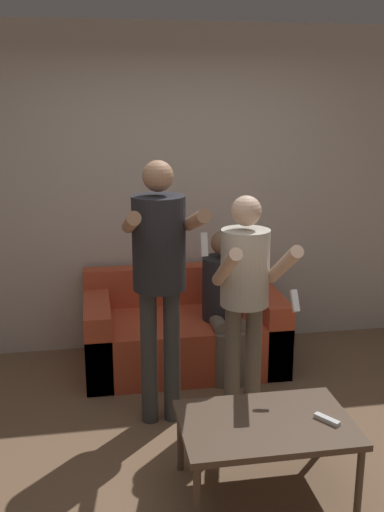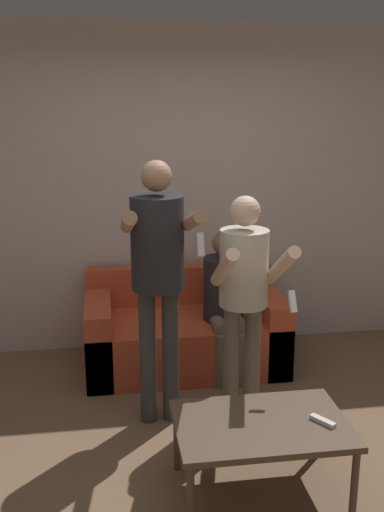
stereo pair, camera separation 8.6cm
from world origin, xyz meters
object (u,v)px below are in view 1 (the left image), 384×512
at_px(couch, 183,333).
at_px(person_standing_left, 160,263).
at_px(coffee_table, 266,428).
at_px(person_standing_right, 245,284).
at_px(remote_on_table, 327,420).
at_px(person_seated, 224,297).

bearing_deg(couch, person_standing_left, -107.93).
xyz_separation_m(couch, coffee_table, (0.19, -1.71, 0.13)).
bearing_deg(couch, person_standing_right, -72.09).
distance_m(person_standing_left, remote_on_table, 1.37).
bearing_deg(coffee_table, couch, 96.35).
bearing_deg(coffee_table, person_standing_left, 119.28).
relative_size(couch, coffee_table, 1.68).
relative_size(person_seated, coffee_table, 1.21).
bearing_deg(remote_on_table, person_seated, 97.70).
bearing_deg(person_standing_right, remote_on_table, -75.51).
xyz_separation_m(couch, person_seated, (0.30, -0.18, 0.36)).
relative_size(couch, remote_on_table, 10.86).
bearing_deg(person_standing_right, person_standing_left, 179.75).
distance_m(couch, remote_on_table, 1.85).
xyz_separation_m(person_standing_right, person_seated, (0.02, 0.69, -0.32)).
relative_size(couch, person_seated, 1.38).
height_order(couch, person_standing_left, person_standing_left).
distance_m(person_standing_left, person_seated, 1.02).
height_order(couch, remote_on_table, couch).
relative_size(person_standing_left, person_standing_right, 1.15).
bearing_deg(coffee_table, person_standing_right, 83.78).
height_order(person_standing_left, coffee_table, person_standing_left).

